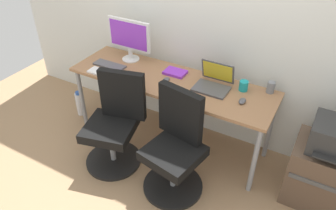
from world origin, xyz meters
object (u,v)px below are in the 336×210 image
at_px(office_chair_left, 115,125).
at_px(office_chair_right, 176,148).
at_px(desktop_monitor, 129,37).
at_px(coffee_mug, 244,86).
at_px(side_cabinet, 322,174).
at_px(water_bottle_on_floor, 80,103).
at_px(open_laptop, 214,82).

xyz_separation_m(office_chair_left, office_chair_right, (0.64, 0.00, 0.00)).
height_order(desktop_monitor, coffee_mug, desktop_monitor).
xyz_separation_m(office_chair_right, side_cabinet, (1.15, 0.45, -0.14)).
xyz_separation_m(side_cabinet, coffee_mug, (-0.82, 0.21, 0.51)).
bearing_deg(office_chair_right, side_cabinet, 21.13).
height_order(office_chair_right, coffee_mug, office_chair_right).
distance_m(water_bottle_on_floor, open_laptop, 1.69).
bearing_deg(coffee_mug, water_bottle_on_floor, -171.58).
bearing_deg(open_laptop, office_chair_right, -97.78).
height_order(water_bottle_on_floor, open_laptop, open_laptop).
height_order(side_cabinet, open_laptop, open_laptop).
bearing_deg(coffee_mug, side_cabinet, -14.06).
bearing_deg(office_chair_left, water_bottle_on_floor, 155.08).
xyz_separation_m(office_chair_right, water_bottle_on_floor, (-1.47, 0.38, -0.28)).
height_order(desktop_monitor, open_laptop, desktop_monitor).
bearing_deg(office_chair_right, coffee_mug, 62.97).
bearing_deg(desktop_monitor, side_cabinet, -5.81).
bearing_deg(coffee_mug, open_laptop, -163.08).
relative_size(office_chair_left, office_chair_right, 1.00).
bearing_deg(office_chair_left, open_laptop, 38.64).
bearing_deg(desktop_monitor, coffee_mug, -0.10).
relative_size(water_bottle_on_floor, coffee_mug, 3.37).
height_order(water_bottle_on_floor, desktop_monitor, desktop_monitor).
height_order(side_cabinet, desktop_monitor, desktop_monitor).
height_order(office_chair_right, water_bottle_on_floor, office_chair_right).
bearing_deg(office_chair_right, desktop_monitor, 143.61).
height_order(office_chair_left, side_cabinet, office_chair_left).
relative_size(office_chair_left, desktop_monitor, 1.96).
relative_size(office_chair_right, coffee_mug, 10.22).
relative_size(desktop_monitor, open_laptop, 1.55).
bearing_deg(open_laptop, desktop_monitor, 175.30).
bearing_deg(office_chair_right, open_laptop, 82.22).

